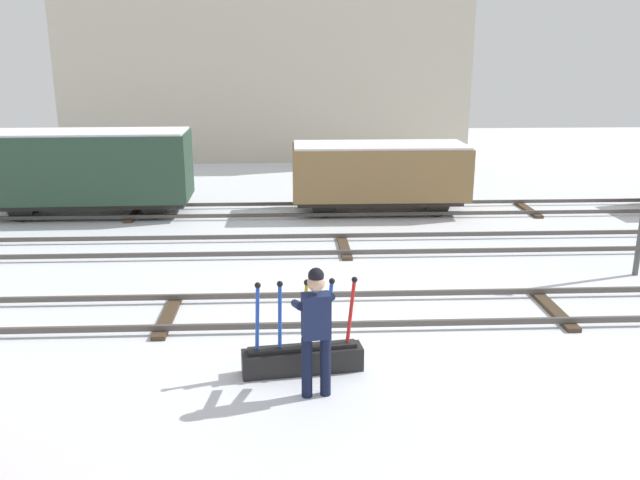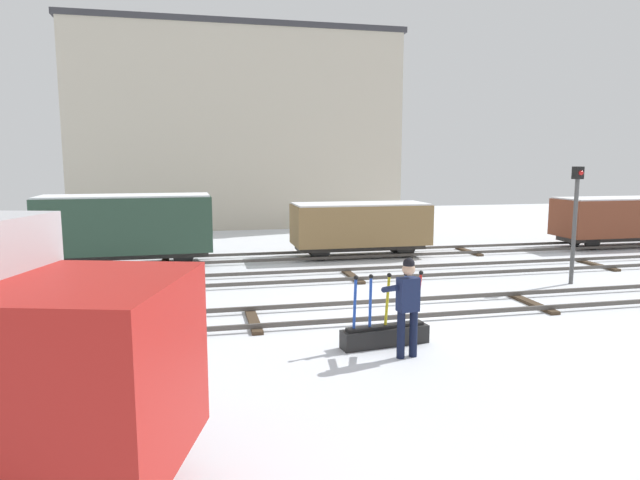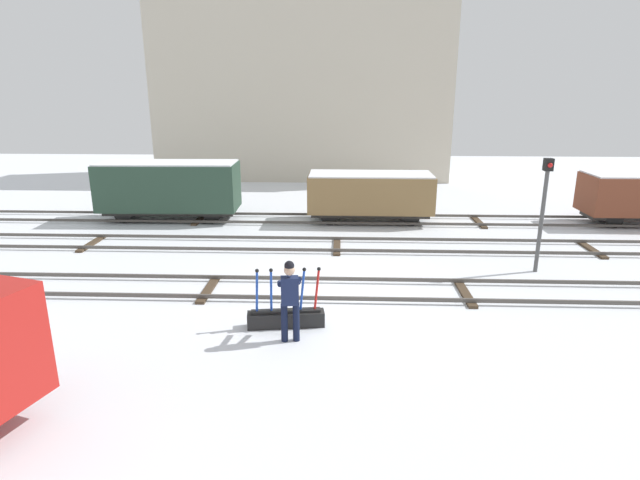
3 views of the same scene
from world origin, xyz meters
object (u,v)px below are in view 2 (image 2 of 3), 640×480
object	(u,v)px
rail_worker	(407,301)
switch_lever_frame	(385,333)
freight_car_near_switch	(625,218)
freight_car_far_end	(360,225)
freight_car_back_track	(127,225)
signal_post	(575,212)

from	to	relation	value
rail_worker	switch_lever_frame	bearing A→B (deg)	96.02
freight_car_near_switch	freight_car_far_end	world-z (taller)	freight_car_near_switch
switch_lever_frame	freight_car_near_switch	bearing A→B (deg)	27.56
freight_car_near_switch	freight_car_far_end	xyz separation A→B (m)	(-11.70, -0.00, -0.03)
freight_car_far_end	freight_car_back_track	size ratio (longest dim) A/B	0.88
signal_post	freight_car_back_track	distance (m)	14.44
rail_worker	freight_car_far_end	xyz separation A→B (m)	(2.30, 10.67, 0.13)
signal_post	switch_lever_frame	bearing A→B (deg)	-150.62
freight_car_back_track	freight_car_far_end	bearing A→B (deg)	-1.55
freight_car_near_switch	signal_post	bearing A→B (deg)	-139.55
switch_lever_frame	signal_post	distance (m)	8.51
freight_car_near_switch	freight_car_back_track	xyz separation A→B (m)	(-20.09, -0.00, 0.18)
freight_car_near_switch	switch_lever_frame	bearing A→B (deg)	-144.82
switch_lever_frame	freight_car_far_end	distance (m)	10.32
freight_car_back_track	signal_post	bearing A→B (deg)	-25.73
freight_car_near_switch	rail_worker	bearing A→B (deg)	-142.66
switch_lever_frame	freight_car_far_end	size ratio (longest dim) A/B	0.36
signal_post	freight_car_far_end	bearing A→B (deg)	128.90
rail_worker	signal_post	world-z (taller)	signal_post
rail_worker	freight_car_near_switch	world-z (taller)	freight_car_near_switch
signal_post	freight_car_near_switch	world-z (taller)	signal_post
switch_lever_frame	freight_car_back_track	size ratio (longest dim) A/B	0.32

